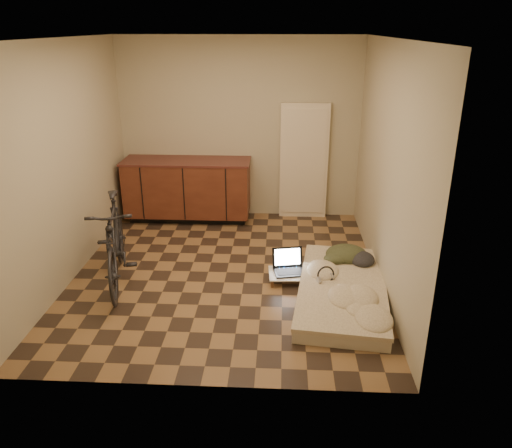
# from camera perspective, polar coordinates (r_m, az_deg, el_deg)

# --- Properties ---
(room_shell) EXTENTS (3.50, 4.00, 2.60)m
(room_shell) POSITION_cam_1_polar(r_m,az_deg,el_deg) (5.46, -3.67, 6.68)
(room_shell) COLOR brown
(room_shell) RESTS_ON ground
(cabinets) EXTENTS (1.84, 0.62, 0.91)m
(cabinets) POSITION_cam_1_polar(r_m,az_deg,el_deg) (7.43, -7.80, 3.94)
(cabinets) COLOR black
(cabinets) RESTS_ON ground
(appliance_panel) EXTENTS (0.70, 0.10, 1.70)m
(appliance_panel) POSITION_cam_1_polar(r_m,az_deg,el_deg) (7.42, 5.49, 7.12)
(appliance_panel) COLOR beige
(appliance_panel) RESTS_ON ground
(bicycle) EXTENTS (0.88, 1.75, 1.09)m
(bicycle) POSITION_cam_1_polar(r_m,az_deg,el_deg) (5.71, -15.85, -1.49)
(bicycle) COLOR black
(bicycle) RESTS_ON ground
(futon) EXTENTS (1.12, 1.99, 0.16)m
(futon) POSITION_cam_1_polar(r_m,az_deg,el_deg) (5.46, 9.83, -7.46)
(futon) COLOR beige
(futon) RESTS_ON ground
(clothing_pile) EXTENTS (0.56, 0.49, 0.21)m
(clothing_pile) POSITION_cam_1_polar(r_m,az_deg,el_deg) (5.95, 10.76, -3.00)
(clothing_pile) COLOR #333821
(clothing_pile) RESTS_ON futon
(headphones) EXTENTS (0.27, 0.26, 0.15)m
(headphones) POSITION_cam_1_polar(r_m,az_deg,el_deg) (5.42, 7.98, -5.72)
(headphones) COLOR black
(headphones) RESTS_ON futon
(lap_desk) EXTENTS (0.60, 0.41, 0.10)m
(lap_desk) POSITION_cam_1_polar(r_m,az_deg,el_deg) (5.73, 4.39, -5.68)
(lap_desk) COLOR brown
(lap_desk) RESTS_ON ground
(laptop) EXTENTS (0.41, 0.38, 0.24)m
(laptop) POSITION_cam_1_polar(r_m,az_deg,el_deg) (5.74, 3.79, -4.90)
(laptop) COLOR black
(laptop) RESTS_ON lap_desk
(mouse) EXTENTS (0.07, 0.11, 0.03)m
(mouse) POSITION_cam_1_polar(r_m,az_deg,el_deg) (5.76, 6.26, -5.29)
(mouse) COLOR white
(mouse) RESTS_ON lap_desk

